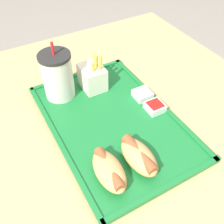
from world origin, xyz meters
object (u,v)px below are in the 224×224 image
object	(u,v)px
hot_dog_far	(109,170)
fries_carton	(93,77)
soda_cup	(58,76)
sauce_cup_mayo	(142,94)
hot_dog_near	(139,156)
sauce_cup_ketchup	(155,107)

from	to	relation	value
hot_dog_far	fries_carton	size ratio (longest dim) A/B	1.02
soda_cup	sauce_cup_mayo	world-z (taller)	soda_cup
soda_cup	hot_dog_far	distance (m)	0.31
soda_cup	fries_carton	world-z (taller)	soda_cup
hot_dog_far	soda_cup	bearing A→B (deg)	-1.61
hot_dog_near	sauce_cup_mayo	xyz separation A→B (m)	(0.18, -0.13, -0.01)
hot_dog_near	sauce_cup_mayo	distance (m)	0.22
soda_cup	hot_dog_far	size ratio (longest dim) A/B	1.46
fries_carton	sauce_cup_mayo	xyz separation A→B (m)	(-0.11, -0.10, -0.03)
hot_dog_far	sauce_cup_ketchup	size ratio (longest dim) A/B	2.48
hot_dog_near	hot_dog_far	bearing A→B (deg)	90.00
sauce_cup_mayo	fries_carton	bearing A→B (deg)	42.71
hot_dog_far	fries_carton	bearing A→B (deg)	-19.96
fries_carton	hot_dog_far	bearing A→B (deg)	160.04
fries_carton	sauce_cup_ketchup	xyz separation A→B (m)	(-0.17, -0.10, -0.03)
soda_cup	sauce_cup_ketchup	bearing A→B (deg)	-132.84
fries_carton	sauce_cup_ketchup	world-z (taller)	fries_carton
sauce_cup_ketchup	soda_cup	bearing A→B (deg)	47.16
sauce_cup_mayo	sauce_cup_ketchup	bearing A→B (deg)	-179.34
fries_carton	sauce_cup_mayo	world-z (taller)	fries_carton
hot_dog_near	sauce_cup_mayo	bearing A→B (deg)	-36.22
hot_dog_far	sauce_cup_mayo	size ratio (longest dim) A/B	2.48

